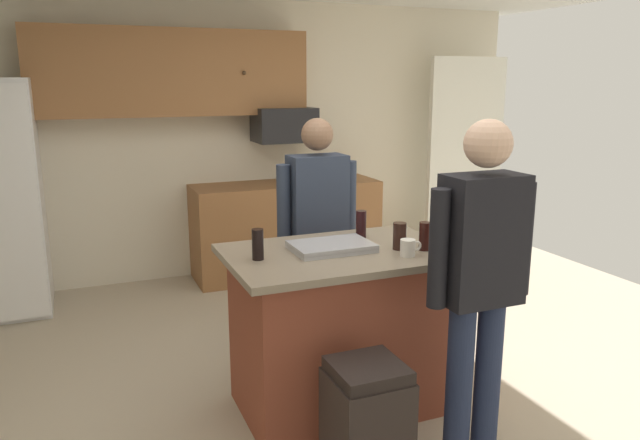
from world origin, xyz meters
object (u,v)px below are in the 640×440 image
(tumbler_amber, at_px, (400,236))
(glass_dark_ale, at_px, (361,224))
(serving_tray, at_px, (332,247))
(mug_blue_stoneware, at_px, (408,248))
(glass_pilsner, at_px, (258,244))
(trash_bin, at_px, (367,425))
(kitchen_island, at_px, (340,329))
(person_elder_center, at_px, (317,221))
(glass_short_whisky, at_px, (425,236))
(microwave_over_range, at_px, (284,125))
(person_host_foreground, at_px, (480,271))

(tumbler_amber, bearing_deg, glass_dark_ale, 105.25)
(serving_tray, bearing_deg, mug_blue_stoneware, -37.67)
(glass_pilsner, distance_m, mug_blue_stoneware, 0.80)
(mug_blue_stoneware, xyz_separation_m, trash_bin, (-0.47, -0.47, -0.68))
(kitchen_island, xyz_separation_m, trash_bin, (-0.18, -0.70, -0.17))
(glass_dark_ale, relative_size, tumbler_amber, 1.09)
(person_elder_center, bearing_deg, glass_dark_ale, 19.09)
(glass_dark_ale, distance_m, glass_short_whisky, 0.43)
(kitchen_island, relative_size, glass_short_whisky, 8.01)
(mug_blue_stoneware, distance_m, serving_tray, 0.42)
(microwave_over_range, bearing_deg, serving_tray, -103.35)
(glass_dark_ale, height_order, serving_tray, glass_dark_ale)
(trash_bin, bearing_deg, kitchen_island, 75.72)
(person_host_foreground, xyz_separation_m, glass_dark_ale, (-0.18, 0.91, 0.04))
(kitchen_island, distance_m, glass_dark_ale, 0.63)
(serving_tray, relative_size, trash_bin, 0.72)
(kitchen_island, bearing_deg, glass_short_whisky, -20.44)
(serving_tray, bearing_deg, glass_pilsner, -177.91)
(person_host_foreground, height_order, glass_dark_ale, person_host_foreground)
(glass_pilsner, height_order, mug_blue_stoneware, glass_pilsner)
(glass_pilsner, bearing_deg, microwave_over_range, 67.89)
(person_host_foreground, relative_size, mug_blue_stoneware, 13.57)
(person_host_foreground, bearing_deg, trash_bin, 59.44)
(microwave_over_range, bearing_deg, glass_short_whisky, -92.44)
(serving_tray, bearing_deg, trash_bin, -100.55)
(serving_tray, bearing_deg, microwave_over_range, 76.65)
(mug_blue_stoneware, height_order, serving_tray, mug_blue_stoneware)
(person_elder_center, bearing_deg, mug_blue_stoneware, 19.75)
(glass_pilsner, relative_size, trash_bin, 0.27)
(microwave_over_range, xyz_separation_m, trash_bin, (-0.73, -3.23, -1.15))
(mug_blue_stoneware, bearing_deg, glass_short_whisky, 25.58)
(glass_dark_ale, height_order, glass_short_whisky, glass_dark_ale)
(microwave_over_range, bearing_deg, tumbler_amber, -95.14)
(trash_bin, bearing_deg, microwave_over_range, 77.27)
(microwave_over_range, height_order, serving_tray, microwave_over_range)
(person_host_foreground, bearing_deg, serving_tray, 1.52)
(person_elder_center, relative_size, glass_dark_ale, 9.81)
(kitchen_island, relative_size, glass_dark_ale, 7.65)
(mug_blue_stoneware, bearing_deg, microwave_over_range, 84.65)
(microwave_over_range, xyz_separation_m, serving_tray, (-0.59, -2.50, -0.49))
(microwave_over_range, relative_size, mug_blue_stoneware, 4.49)
(glass_dark_ale, distance_m, glass_pilsner, 0.73)
(person_host_foreground, bearing_deg, kitchen_island, -0.00)
(microwave_over_range, relative_size, tumbler_amber, 3.69)
(glass_short_whisky, xyz_separation_m, serving_tray, (-0.48, 0.19, -0.06))
(mug_blue_stoneware, relative_size, trash_bin, 0.20)
(kitchen_island, distance_m, glass_pilsner, 0.72)
(microwave_over_range, xyz_separation_m, person_elder_center, (-0.38, -1.77, -0.52))
(kitchen_island, xyz_separation_m, glass_dark_ale, (0.23, 0.21, 0.55))
(glass_short_whisky, relative_size, mug_blue_stoneware, 1.27)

